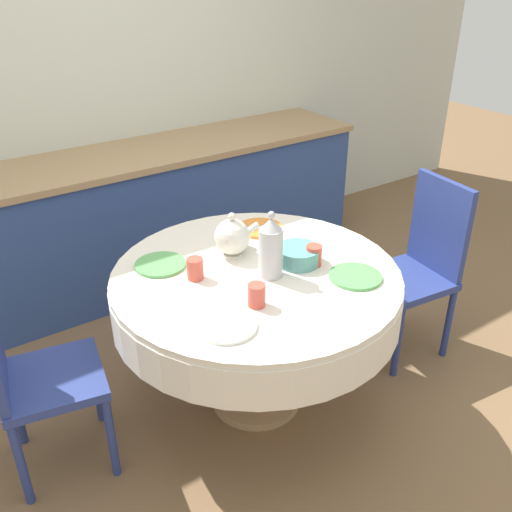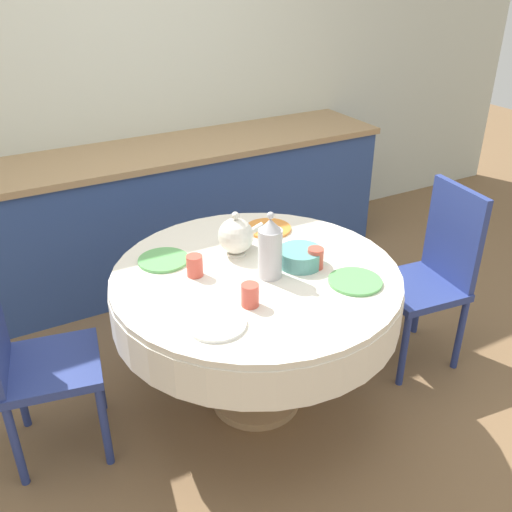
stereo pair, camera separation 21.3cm
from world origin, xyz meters
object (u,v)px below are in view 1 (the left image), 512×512
(teapot, at_px, (233,237))
(coffee_carafe, at_px, (271,248))
(chair_right, at_px, (27,367))
(chair_left, at_px, (420,261))

(teapot, bearing_deg, coffee_carafe, -82.69)
(chair_right, xyz_separation_m, coffee_carafe, (1.01, -0.25, 0.34))
(teapot, bearing_deg, chair_left, -17.14)
(chair_left, relative_size, teapot, 4.26)
(chair_left, xyz_separation_m, chair_right, (-1.96, 0.30, 0.00))
(chair_left, distance_m, coffee_carafe, 1.01)
(chair_left, height_order, coffee_carafe, coffee_carafe)
(chair_left, xyz_separation_m, coffee_carafe, (-0.95, 0.05, 0.34))
(chair_left, relative_size, chair_right, 1.00)
(chair_left, bearing_deg, coffee_carafe, 93.35)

